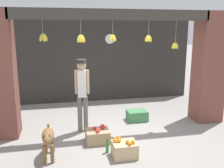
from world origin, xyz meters
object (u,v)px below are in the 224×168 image
Objects in this scene: water_bottle at (107,146)px; dog at (48,138)px; wall_clock at (110,39)px; shopkeeper at (82,89)px; fruit_crate_apples at (98,136)px; fruit_crate_oranges at (124,149)px; produce_box_green at (137,115)px.

dog is at bearing 179.70° from water_bottle.
wall_clock is at bearing 152.01° from dog.
shopkeeper reaches higher than fruit_crate_apples.
fruit_crate_apples reaches higher than water_bottle.
fruit_crate_apples is (0.25, -0.69, -0.90)m from shopkeeper.
dog reaches higher than fruit_crate_oranges.
produce_box_green is (0.84, 1.84, -0.02)m from fruit_crate_oranges.
wall_clock reaches higher than shopkeeper.
fruit_crate_apples is 0.93× the size of produce_box_green.
fruit_crate_apples is (1.02, 0.51, -0.27)m from dog.
fruit_crate_apples is at bearing 102.52° from water_bottle.
shopkeeper reaches higher than fruit_crate_oranges.
produce_box_green is (2.27, 1.60, -0.28)m from dog.
wall_clock reaches higher than dog.
dog is 4.51m from wall_clock.
water_bottle is (-1.13, -1.61, -0.00)m from produce_box_green.
wall_clock is (0.52, 3.94, 1.95)m from fruit_crate_oranges.
dog reaches higher than water_bottle.
fruit_crate_oranges is (0.66, -1.43, -0.89)m from shopkeeper.
fruit_crate_oranges is 1.62× the size of water_bottle.
dog is 1.79× the size of fruit_crate_oranges.
shopkeeper is 5.15× the size of wall_clock.
shopkeeper is 1.80m from produce_box_green.
produce_box_green is at bearing 125.00° from dog.
shopkeeper is 3.51× the size of fruit_crate_apples.
fruit_crate_oranges reaches higher than produce_box_green.
dog is 1.67× the size of fruit_crate_apples.
produce_box_green is at bearing -81.37° from wall_clock.
fruit_crate_oranges is 0.87× the size of produce_box_green.
shopkeeper is 1.16m from fruit_crate_apples.
water_bottle is at bearing -102.38° from wall_clock.
produce_box_green is (1.50, 0.40, -0.91)m from shopkeeper.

